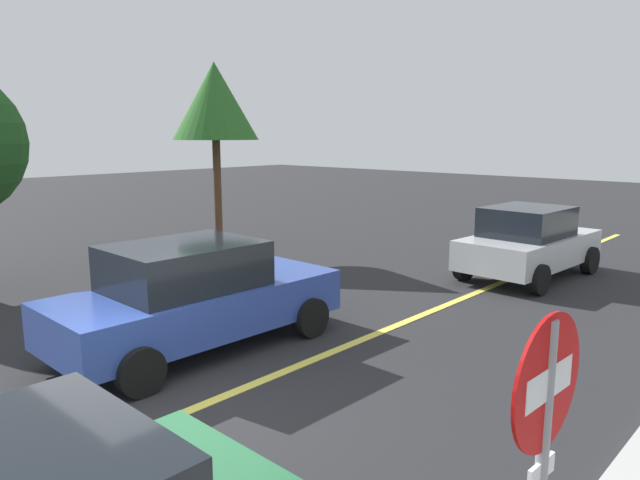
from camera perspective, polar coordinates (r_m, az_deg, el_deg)
ground_plane at (r=7.21m, az=-15.00°, el=-16.73°), size 80.00×80.00×0.00m
lane_marking_centre at (r=9.00m, az=1.55°, el=-10.71°), size 28.00×0.16×0.01m
stop_sign at (r=3.51m, az=20.90°, el=-18.29°), size 0.76×0.07×2.34m
car_silver_far_lane at (r=14.08m, az=19.66°, el=-0.20°), size 3.94×2.13×1.63m
car_blue_crossing at (r=9.07m, az=-12.12°, el=-5.32°), size 4.48×2.13×1.65m
tree_centre_verge at (r=15.59m, az=-10.21°, el=13.06°), size 2.20×2.20×5.04m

